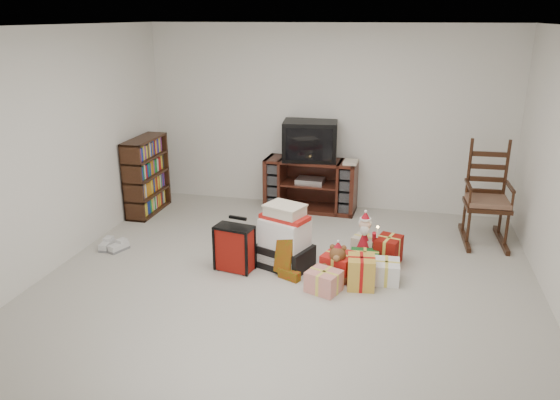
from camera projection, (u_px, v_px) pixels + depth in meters
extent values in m
cube|color=#BAB6AA|center=(287.00, 283.00, 5.56)|extent=(5.00, 5.00, 0.01)
cube|color=white|center=(289.00, 26.00, 4.76)|extent=(5.00, 5.00, 0.01)
cube|color=silver|center=(327.00, 118.00, 7.46)|extent=(5.00, 0.01, 2.50)
cube|color=silver|center=(186.00, 285.00, 2.85)|extent=(5.00, 0.01, 2.50)
cube|color=silver|center=(54.00, 150.00, 5.69)|extent=(0.01, 5.00, 2.50)
cube|color=#451913|center=(311.00, 185.00, 7.55)|extent=(1.27, 0.49, 0.72)
cube|color=#BAB9BC|center=(310.00, 181.00, 7.50)|extent=(0.39, 0.28, 0.07)
cube|color=#3A1D0F|center=(147.00, 176.00, 7.42)|extent=(0.28, 0.85, 1.04)
cube|color=#3A1D0F|center=(487.00, 206.00, 6.45)|extent=(0.52, 0.50, 0.05)
cube|color=brown|center=(487.00, 201.00, 6.43)|extent=(0.48, 0.46, 0.06)
cube|color=#3A1D0F|center=(489.00, 167.00, 6.52)|extent=(0.43, 0.08, 0.77)
cube|color=#3A1D0F|center=(483.00, 239.00, 6.58)|extent=(0.54, 0.85, 0.06)
cube|color=black|center=(285.00, 256.00, 5.88)|extent=(0.66, 0.58, 0.25)
cube|color=white|center=(285.00, 232.00, 5.80)|extent=(0.56, 0.50, 0.30)
cube|color=red|center=(285.00, 217.00, 5.74)|extent=(0.56, 0.43, 0.04)
cube|color=beige|center=(285.00, 211.00, 5.72)|extent=(0.45, 0.40, 0.10)
cube|color=maroon|center=(234.00, 248.00, 5.77)|extent=(0.41, 0.27, 0.50)
cube|color=black|center=(236.00, 217.00, 5.75)|extent=(0.20, 0.07, 0.03)
ellipsoid|color=brown|center=(338.00, 267.00, 5.62)|extent=(0.25, 0.21, 0.26)
sphere|color=brown|center=(338.00, 254.00, 5.54)|extent=(0.17, 0.17, 0.17)
cone|color=#A6111E|center=(364.00, 245.00, 5.99)|extent=(0.27, 0.27, 0.39)
sphere|color=beige|center=(365.00, 224.00, 5.91)|extent=(0.13, 0.13, 0.13)
cone|color=#A6111E|center=(366.00, 216.00, 5.88)|extent=(0.12, 0.12, 0.10)
cylinder|color=silver|center=(377.00, 232.00, 5.80)|extent=(0.02, 0.02, 0.12)
cone|color=#A6111E|center=(285.00, 236.00, 6.21)|extent=(0.28, 0.28, 0.40)
sphere|color=beige|center=(285.00, 216.00, 6.13)|extent=(0.14, 0.14, 0.14)
cone|color=#A6111E|center=(285.00, 207.00, 6.10)|extent=(0.12, 0.12, 0.10)
cylinder|color=silver|center=(296.00, 223.00, 6.01)|extent=(0.02, 0.02, 0.12)
cube|color=silver|center=(107.00, 245.00, 6.35)|extent=(0.12, 0.26, 0.09)
cube|color=silver|center=(119.00, 247.00, 6.32)|extent=(0.19, 0.27, 0.09)
cube|color=red|center=(339.00, 265.00, 5.64)|extent=(0.28, 0.28, 0.28)
cube|color=#196727|center=(362.00, 256.00, 5.84)|extent=(0.28, 0.28, 0.28)
cube|color=gold|center=(364.00, 274.00, 5.44)|extent=(0.28, 0.28, 0.28)
cube|color=beige|center=(329.00, 280.00, 5.31)|extent=(0.28, 0.28, 0.28)
cube|color=white|center=(387.00, 267.00, 5.59)|extent=(0.28, 0.28, 0.28)
cube|color=maroon|center=(383.00, 250.00, 6.00)|extent=(0.28, 0.28, 0.28)
cube|color=beige|center=(359.00, 246.00, 6.10)|extent=(0.28, 0.28, 0.28)
cube|color=black|center=(310.00, 140.00, 7.38)|extent=(0.78, 0.59, 0.53)
cube|color=black|center=(307.00, 145.00, 7.14)|extent=(0.61, 0.09, 0.42)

